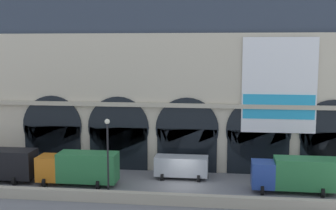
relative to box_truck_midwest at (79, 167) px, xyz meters
name	(u,v)px	position (x,y,z in m)	size (l,w,h in m)	color
ground_plane	(182,186)	(9.65, 0.80, -1.70)	(200.00, 200.00, 0.00)	slate
quay_parapet_wall	(176,200)	(9.65, -4.15, -1.24)	(90.00, 0.70, 0.92)	#B2A891
station_building	(189,84)	(9.70, 7.83, 7.26)	(44.74, 4.46, 18.68)	beige
box_truck_midwest	(79,167)	(0.00, 0.00, 0.00)	(7.50, 2.91, 3.12)	orange
van_center	(181,166)	(9.32, 3.33, -0.45)	(5.20, 2.48, 2.20)	#ADB2B7
box_truck_mideast	(296,174)	(19.78, 0.34, 0.00)	(7.50, 2.91, 3.12)	#28479E
street_lamp_quayside	(108,148)	(3.73, -3.35, 2.71)	(0.44, 0.44, 6.90)	black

